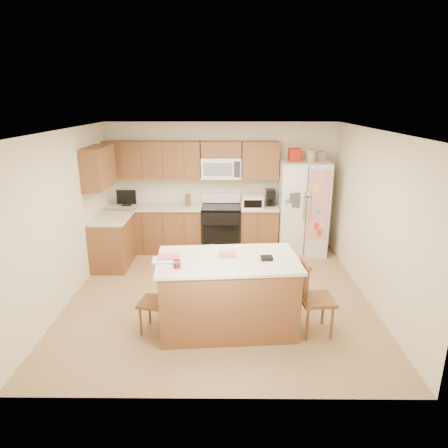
{
  "coord_description": "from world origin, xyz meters",
  "views": [
    {
      "loc": [
        0.12,
        -5.59,
        2.9
      ],
      "look_at": [
        0.07,
        0.35,
        1.05
      ],
      "focal_mm": 32.0,
      "sensor_mm": 36.0,
      "label": 1
    }
  ],
  "objects_px": {
    "stove": "(221,228)",
    "refrigerator": "(302,207)",
    "windsor_chair_left": "(156,302)",
    "windsor_chair_right": "(315,299)",
    "island": "(228,293)",
    "windsor_chair_back": "(226,274)"
  },
  "relations": [
    {
      "from": "windsor_chair_left",
      "to": "windsor_chair_back",
      "type": "bearing_deg",
      "value": 43.55
    },
    {
      "from": "stove",
      "to": "windsor_chair_left",
      "type": "bearing_deg",
      "value": -105.17
    },
    {
      "from": "stove",
      "to": "windsor_chair_right",
      "type": "bearing_deg",
      "value": -67.26
    },
    {
      "from": "island",
      "to": "windsor_chair_left",
      "type": "bearing_deg",
      "value": -173.41
    },
    {
      "from": "refrigerator",
      "to": "windsor_chair_right",
      "type": "xyz_separation_m",
      "value": [
        -0.33,
        -2.89,
        -0.44
      ]
    },
    {
      "from": "refrigerator",
      "to": "island",
      "type": "relative_size",
      "value": 1.08
    },
    {
      "from": "stove",
      "to": "island",
      "type": "xyz_separation_m",
      "value": [
        0.13,
        -2.83,
        0.02
      ]
    },
    {
      "from": "stove",
      "to": "refrigerator",
      "type": "relative_size",
      "value": 0.55
    },
    {
      "from": "refrigerator",
      "to": "windsor_chair_back",
      "type": "height_order",
      "value": "refrigerator"
    },
    {
      "from": "stove",
      "to": "windsor_chair_left",
      "type": "relative_size",
      "value": 1.27
    },
    {
      "from": "stove",
      "to": "refrigerator",
      "type": "height_order",
      "value": "refrigerator"
    },
    {
      "from": "refrigerator",
      "to": "windsor_chair_left",
      "type": "relative_size",
      "value": 2.29
    },
    {
      "from": "windsor_chair_left",
      "to": "windsor_chair_right",
      "type": "xyz_separation_m",
      "value": [
        2.03,
        -0.02,
        0.06
      ]
    },
    {
      "from": "stove",
      "to": "windsor_chair_back",
      "type": "height_order",
      "value": "stove"
    },
    {
      "from": "refrigerator",
      "to": "windsor_chair_right",
      "type": "distance_m",
      "value": 2.94
    },
    {
      "from": "stove",
      "to": "windsor_chair_left",
      "type": "height_order",
      "value": "stove"
    },
    {
      "from": "island",
      "to": "stove",
      "type": "bearing_deg",
      "value": 92.54
    },
    {
      "from": "refrigerator",
      "to": "windsor_chair_left",
      "type": "distance_m",
      "value": 3.76
    },
    {
      "from": "island",
      "to": "windsor_chair_back",
      "type": "xyz_separation_m",
      "value": [
        -0.03,
        0.74,
        -0.06
      ]
    },
    {
      "from": "stove",
      "to": "island",
      "type": "distance_m",
      "value": 2.83
    },
    {
      "from": "windsor_chair_right",
      "to": "windsor_chair_back",
      "type": "bearing_deg",
      "value": 142.83
    },
    {
      "from": "windsor_chair_back",
      "to": "windsor_chair_right",
      "type": "bearing_deg",
      "value": -37.17
    }
  ]
}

